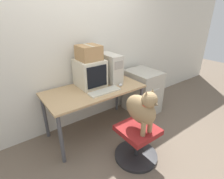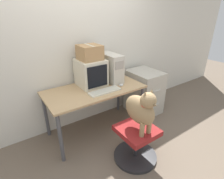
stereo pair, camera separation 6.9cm
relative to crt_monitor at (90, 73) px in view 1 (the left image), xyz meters
name	(u,v)px [view 1 (the left image)]	position (x,y,z in m)	size (l,w,h in m)	color
ground_plane	(109,142)	(-0.03, -0.52, -0.96)	(12.00, 12.00, 0.00)	#6B5B4C
wall_back	(78,48)	(-0.03, 0.29, 0.34)	(8.00, 0.05, 2.60)	silver
desk	(94,94)	(-0.03, -0.15, -0.29)	(1.48, 0.74, 0.76)	tan
crt_monitor	(90,73)	(0.00, 0.00, 0.00)	(0.39, 0.42, 0.41)	beige
pc_tower	(110,68)	(0.35, -0.03, 0.02)	(0.20, 0.47, 0.45)	beige
keyboard	(105,91)	(0.03, -0.34, -0.19)	(0.48, 0.16, 0.03)	beige
computer_mouse	(121,85)	(0.36, -0.31, -0.18)	(0.07, 0.05, 0.04)	silver
office_chair	(137,142)	(0.11, -0.97, -0.72)	(0.58, 0.58, 0.48)	#262628
dog	(142,108)	(0.11, -1.01, -0.17)	(0.21, 0.47, 0.58)	#9E7F56
filing_cabinet	(142,91)	(1.05, -0.13, -0.56)	(0.51, 0.63, 0.81)	#B7B2A3
cardboard_box	(89,53)	(0.00, 0.00, 0.31)	(0.31, 0.31, 0.21)	#A87F51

